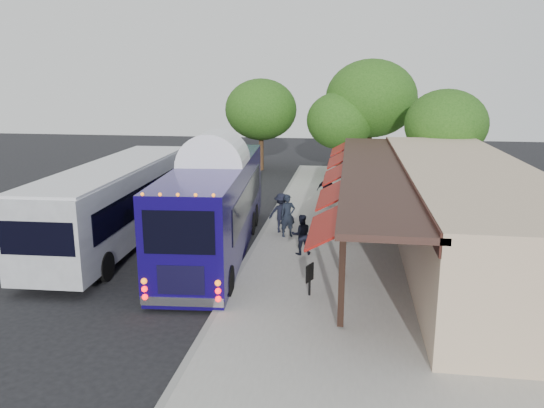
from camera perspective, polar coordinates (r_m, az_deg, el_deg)
The scene contains 15 objects.
ground at distance 19.48m, azimuth -3.68°, elevation -7.60°, with size 90.00×90.00×0.00m, color black.
sidewalk at distance 22.86m, azimuth 10.85°, elevation -4.40°, with size 10.00×40.00×0.15m, color #9E9B93.
curb at distance 23.16m, azimuth -1.50°, elevation -3.93°, with size 0.20×40.00×0.16m, color gray.
station_shelter at distance 22.81m, azimuth 19.56°, elevation -0.37°, with size 8.15×20.00×3.60m.
coach_bus at distance 21.56m, azimuth -6.13°, elevation 0.29°, with size 3.55×12.42×3.93m.
city_bus at distance 23.65m, azimuth -16.34°, elevation 0.43°, with size 3.21×12.79×3.41m.
ped_a at distance 23.24m, azimuth 1.70°, elevation -1.25°, with size 0.69×0.45×1.89m, color black.
ped_b at distance 20.96m, azimuth 3.16°, elevation -3.29°, with size 0.79×0.61×1.62m, color black.
ped_c at distance 28.92m, azimuth 5.87°, elevation 1.49°, with size 1.03×0.43×1.77m, color black.
ped_d at distance 23.88m, azimuth 1.02°, elevation -0.97°, with size 1.16×0.67×1.79m, color black.
sign_board at distance 17.11m, azimuth 4.07°, elevation -7.55°, with size 0.23×0.45×1.06m.
tree_left at distance 37.86m, azimuth 7.36°, elevation 8.88°, with size 4.74×4.74×6.07m.
tree_mid at distance 39.03m, azimuth 10.62°, elevation 11.09°, with size 6.48×6.48×8.30m.
tree_right at distance 34.12m, azimuth 18.20°, elevation 8.15°, with size 4.96×4.96×6.35m.
tree_far at distance 40.70m, azimuth -1.19°, elevation 10.12°, with size 5.42×5.42×6.94m.
Camera 1 is at (3.88, -17.77, 6.99)m, focal length 35.00 mm.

